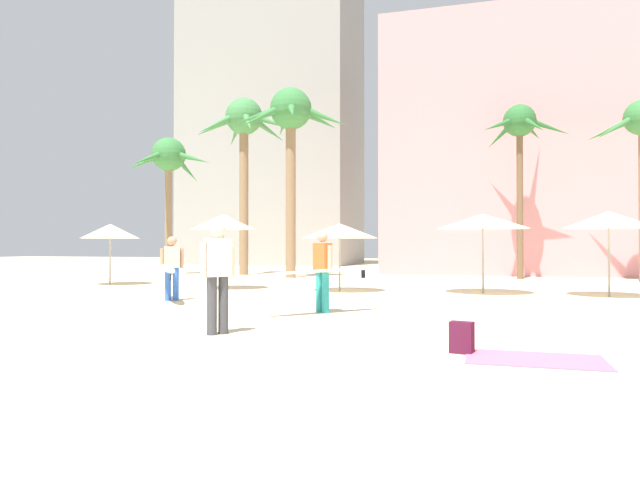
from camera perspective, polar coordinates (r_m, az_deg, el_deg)
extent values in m
plane|color=beige|center=(6.65, -7.89, -12.94)|extent=(120.00, 120.00, 0.00)
cube|color=pink|center=(34.17, 23.64, 8.11)|extent=(19.13, 10.30, 13.18)
cube|color=gray|center=(47.60, -4.68, 12.83)|extent=(13.29, 8.35, 25.02)
cylinder|color=#896B4C|center=(26.08, -2.95, 4.72)|extent=(0.46, 0.46, 7.71)
sphere|color=#387A3D|center=(26.72, -2.94, 12.98)|extent=(1.90, 1.90, 1.90)
cone|color=#387A3D|center=(26.33, 0.36, 12.22)|extent=(2.28, 0.67, 1.25)
cone|color=#387A3D|center=(27.54, -0.17, 11.95)|extent=(1.71, 2.09, 0.98)
cone|color=#387A3D|center=(28.11, -3.62, 11.52)|extent=(1.54, 2.16, 1.14)
cone|color=#387A3D|center=(26.94, -6.30, 12.19)|extent=(2.33, 0.80, 1.02)
cone|color=#387A3D|center=(25.83, -5.73, 12.24)|extent=(1.66, 2.00, 1.44)
cone|color=#387A3D|center=(25.14, -2.82, 12.79)|extent=(1.20, 2.24, 1.29)
cylinder|color=#896B4C|center=(29.56, -14.90, 2.48)|extent=(0.35, 0.35, 6.04)
sphere|color=#387A3D|center=(29.88, -14.89, 8.27)|extent=(1.69, 1.69, 1.69)
cone|color=#387A3D|center=(28.88, -12.65, 7.98)|extent=(2.28, 0.77, 0.95)
cone|color=#387A3D|center=(30.87, -13.25, 6.93)|extent=(0.66, 2.14, 1.44)
cone|color=#387A3D|center=(30.72, -17.16, 7.44)|extent=(2.27, 0.55, 0.99)
cone|color=#387A3D|center=(28.71, -16.74, 7.84)|extent=(0.67, 2.24, 1.14)
cone|color=#387A3D|center=(27.00, 26.90, 9.74)|extent=(1.84, 1.52, 0.91)
cone|color=#387A3D|center=(25.55, 27.44, 9.92)|extent=(1.87, 1.27, 1.25)
cylinder|color=brown|center=(26.40, 19.35, 3.83)|extent=(0.28, 0.28, 6.92)
sphere|color=#2D6B33|center=(26.89, 19.33, 11.20)|extent=(1.41, 1.41, 1.41)
cone|color=#2D6B33|center=(27.04, 21.92, 10.41)|extent=(1.87, 0.50, 0.97)
cone|color=#2D6B33|center=(27.96, 20.39, 10.21)|extent=(1.13, 1.81, 0.81)
cone|color=#2D6B33|center=(27.60, 17.56, 9.90)|extent=(1.44, 1.49, 1.20)
cone|color=#2D6B33|center=(25.97, 17.43, 10.92)|extent=(1.56, 1.50, 0.92)
cone|color=#2D6B33|center=(25.79, 20.58, 10.75)|extent=(1.03, 1.76, 1.13)
cylinder|color=#896B4C|center=(28.90, -7.62, 4.43)|extent=(0.45, 0.45, 7.95)
sphere|color=#428447|center=(29.52, -7.61, 12.14)|extent=(1.85, 1.85, 1.85)
cone|color=#428447|center=(28.70, -4.92, 11.68)|extent=(2.31, 0.66, 1.19)
cone|color=#428447|center=(30.27, -5.21, 10.91)|extent=(1.54, 2.12, 1.31)
cone|color=#428447|center=(30.79, -8.41, 10.59)|extent=(1.75, 1.94, 1.43)
cone|color=#428447|center=(30.05, -10.35, 11.13)|extent=(2.29, 0.44, 1.19)
cone|color=#428447|center=(28.72, -10.20, 11.38)|extent=(1.63, 2.01, 1.46)
cone|color=#428447|center=(27.99, -7.22, 11.62)|extent=(1.48, 2.07, 1.52)
cylinder|color=gray|center=(17.84, 15.98, -1.33)|extent=(0.06, 0.06, 2.40)
cone|color=white|center=(17.86, 15.97, 1.81)|extent=(2.73, 2.73, 0.44)
cylinder|color=gray|center=(17.99, 1.97, -1.75)|extent=(0.06, 0.06, 2.15)
cone|color=white|center=(18.00, 1.97, 0.92)|extent=(2.40, 2.40, 0.47)
cylinder|color=gray|center=(22.59, -20.24, -1.34)|extent=(0.06, 0.06, 2.26)
cone|color=beige|center=(22.59, -20.24, 0.84)|extent=(2.13, 2.13, 0.54)
cylinder|color=gray|center=(17.99, 26.92, -1.26)|extent=(0.06, 0.06, 2.41)
cone|color=white|center=(18.00, 26.91, 1.82)|extent=(2.43, 2.43, 0.48)
cylinder|color=gray|center=(19.25, -9.66, -1.15)|extent=(0.06, 0.06, 2.49)
cone|color=beige|center=(19.27, -9.66, 1.81)|extent=(2.14, 2.14, 0.50)
cube|color=#EF6684|center=(7.74, 20.71, -11.10)|extent=(1.67, 1.03, 0.01)
cube|color=#4A142E|center=(7.89, 13.98, -9.44)|extent=(0.33, 0.24, 0.42)
cube|color=#3B1025|center=(8.02, 14.22, -9.90)|extent=(0.22, 0.11, 0.18)
cylinder|color=teal|center=(12.17, 0.54, -5.26)|extent=(0.22, 0.22, 0.88)
cylinder|color=teal|center=(12.32, -0.04, -5.20)|extent=(0.22, 0.22, 0.88)
cube|color=orange|center=(12.21, 0.25, -1.74)|extent=(0.45, 0.41, 0.61)
sphere|color=#D1A889|center=(12.21, 0.25, 0.36)|extent=(0.33, 0.33, 0.24)
cylinder|color=#D1A889|center=(12.02, 0.99, -1.92)|extent=(0.14, 0.14, 0.58)
cylinder|color=#D1A889|center=(12.41, -0.47, -1.88)|extent=(0.14, 0.14, 0.58)
ellipsoid|color=white|center=(11.93, -0.15, -3.14)|extent=(2.14, 2.37, 0.14)
ellipsoid|color=#2DBEBE|center=(11.93, -0.15, -3.14)|extent=(2.16, 2.39, 0.11)
cube|color=black|center=(12.59, 4.35, -3.41)|extent=(0.08, 0.09, 0.18)
cylinder|color=blue|center=(15.43, -14.97, -4.29)|extent=(0.22, 0.22, 0.87)
cylinder|color=blue|center=(15.43, -14.22, -4.29)|extent=(0.22, 0.22, 0.87)
cube|color=beige|center=(15.40, -14.59, -1.65)|extent=(0.46, 0.40, 0.55)
sphere|color=tan|center=(15.40, -14.58, -0.10)|extent=(0.33, 0.33, 0.24)
cylinder|color=tan|center=(15.40, -15.52, -1.78)|extent=(0.14, 0.14, 0.52)
cylinder|color=tan|center=(15.41, -13.66, -1.79)|extent=(0.14, 0.14, 0.52)
ellipsoid|color=beige|center=(15.15, -15.17, -2.59)|extent=(1.85, 2.25, 0.29)
ellipsoid|color=#2478C6|center=(15.15, -15.17, -2.59)|extent=(1.87, 2.27, 0.26)
cube|color=black|center=(14.14, -14.72, -3.59)|extent=(0.08, 0.10, 0.19)
cylinder|color=#3D3D42|center=(9.34, -10.76, -6.48)|extent=(0.22, 0.22, 0.93)
cylinder|color=#3D3D42|center=(9.43, -9.64, -6.43)|extent=(0.22, 0.22, 0.93)
cube|color=white|center=(9.34, -10.19, -1.75)|extent=(0.42, 0.45, 0.61)
sphere|color=beige|center=(9.34, -10.18, 0.99)|extent=(0.34, 0.34, 0.24)
cylinder|color=beige|center=(9.24, -11.59, -1.97)|extent=(0.14, 0.14, 0.58)
cylinder|color=beige|center=(9.45, -8.81, -1.95)|extent=(0.14, 0.14, 0.58)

